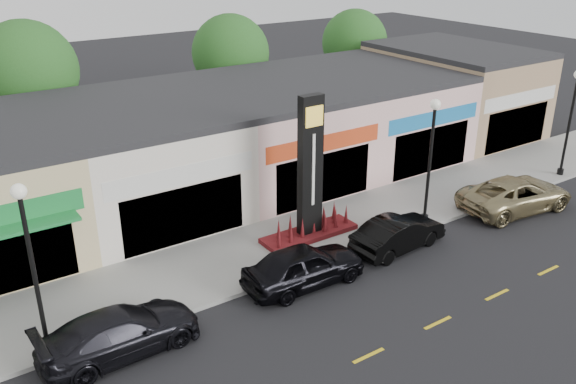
% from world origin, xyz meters
% --- Properties ---
extents(ground, '(120.00, 120.00, 0.00)m').
position_xyz_m(ground, '(0.00, 0.00, 0.00)').
color(ground, black).
rests_on(ground, ground).
extents(sidewalk, '(52.00, 4.30, 0.15)m').
position_xyz_m(sidewalk, '(0.00, 4.35, 0.07)').
color(sidewalk, gray).
rests_on(sidewalk, ground).
extents(curb, '(52.00, 0.20, 0.15)m').
position_xyz_m(curb, '(0.00, 2.10, 0.07)').
color(curb, gray).
rests_on(curb, ground).
extents(shop_cream, '(7.00, 10.01, 4.80)m').
position_xyz_m(shop_cream, '(-1.50, 11.47, 2.40)').
color(shop_cream, beige).
rests_on(shop_cream, ground).
extents(shop_pink_w, '(7.00, 10.01, 4.80)m').
position_xyz_m(shop_pink_w, '(5.50, 11.47, 2.40)').
color(shop_pink_w, beige).
rests_on(shop_pink_w, ground).
extents(shop_pink_e, '(7.00, 10.01, 4.80)m').
position_xyz_m(shop_pink_e, '(12.50, 11.47, 2.40)').
color(shop_pink_e, beige).
rests_on(shop_pink_e, ground).
extents(shop_tan, '(7.00, 10.01, 5.30)m').
position_xyz_m(shop_tan, '(19.50, 11.48, 2.65)').
color(shop_tan, '#997C59').
rests_on(shop_tan, ground).
extents(tree_rear_west, '(5.20, 5.20, 7.83)m').
position_xyz_m(tree_rear_west, '(-4.00, 19.50, 5.22)').
color(tree_rear_west, '#382619').
rests_on(tree_rear_west, ground).
extents(tree_rear_mid, '(4.80, 4.80, 7.29)m').
position_xyz_m(tree_rear_mid, '(8.00, 19.50, 4.88)').
color(tree_rear_mid, '#382619').
rests_on(tree_rear_mid, ground).
extents(tree_rear_east, '(4.60, 4.60, 6.94)m').
position_xyz_m(tree_rear_east, '(18.00, 19.50, 4.63)').
color(tree_rear_east, '#382619').
rests_on(tree_rear_east, ground).
extents(lamp_west_near, '(0.44, 0.44, 5.47)m').
position_xyz_m(lamp_west_near, '(-8.00, 2.50, 3.48)').
color(lamp_west_near, black).
rests_on(lamp_west_near, sidewalk).
extents(lamp_east_near, '(0.44, 0.44, 5.47)m').
position_xyz_m(lamp_east_near, '(8.00, 2.50, 3.48)').
color(lamp_east_near, black).
rests_on(lamp_east_near, sidewalk).
extents(lamp_east_far, '(0.44, 0.44, 5.47)m').
position_xyz_m(lamp_east_far, '(18.00, 2.50, 3.48)').
color(lamp_east_far, black).
rests_on(lamp_east_far, sidewalk).
extents(pylon_sign, '(4.20, 1.30, 6.00)m').
position_xyz_m(pylon_sign, '(3.00, 4.20, 2.27)').
color(pylon_sign, '#51130D').
rests_on(pylon_sign, sidewalk).
extents(car_dark_sedan, '(2.20, 5.01, 1.43)m').
position_xyz_m(car_dark_sedan, '(-6.11, 1.38, 0.72)').
color(car_dark_sedan, black).
rests_on(car_dark_sedan, ground).
extents(car_black_sedan, '(1.96, 4.64, 1.57)m').
position_xyz_m(car_black_sedan, '(0.73, 1.41, 0.78)').
color(car_black_sedan, black).
rests_on(car_black_sedan, ground).
extents(car_black_conv, '(1.81, 4.33, 1.39)m').
position_xyz_m(car_black_conv, '(5.44, 1.49, 0.70)').
color(car_black_conv, black).
rests_on(car_black_conv, ground).
extents(car_gold_suv, '(3.22, 5.81, 1.54)m').
position_xyz_m(car_gold_suv, '(12.57, 1.27, 0.77)').
color(car_gold_suv, '#978A60').
rests_on(car_gold_suv, ground).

